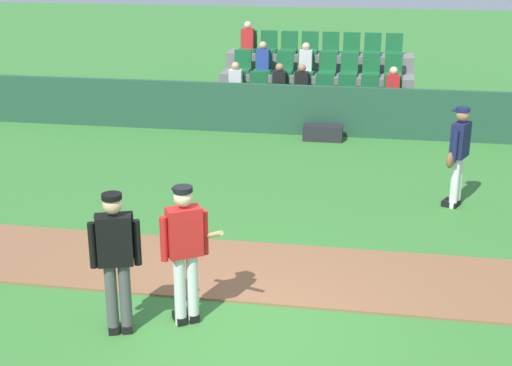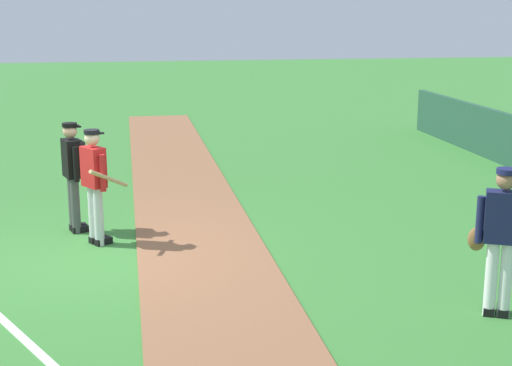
# 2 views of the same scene
# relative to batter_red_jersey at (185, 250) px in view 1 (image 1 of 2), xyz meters

# --- Properties ---
(ground_plane) EXTENTS (80.00, 80.00, 0.00)m
(ground_plane) POSITION_rel_batter_red_jersey_xyz_m (0.55, -0.04, -0.97)
(ground_plane) COLOR #387A33
(infield_dirt_path) EXTENTS (28.00, 1.90, 0.03)m
(infield_dirt_path) POSITION_rel_batter_red_jersey_xyz_m (0.55, 1.53, -0.95)
(infield_dirt_path) COLOR brown
(infield_dirt_path) RESTS_ON ground
(dugout_fence) EXTENTS (20.00, 0.16, 1.17)m
(dugout_fence) POSITION_rel_batter_red_jersey_xyz_m (0.55, 8.99, -0.38)
(dugout_fence) COLOR #234C38
(dugout_fence) RESTS_ON ground
(stadium_bleachers) EXTENTS (5.00, 2.95, 2.30)m
(stadium_bleachers) POSITION_rel_batter_red_jersey_xyz_m (0.53, 10.85, -0.34)
(stadium_bleachers) COLOR slate
(stadium_bleachers) RESTS_ON ground
(batter_red_jersey) EXTENTS (0.73, 0.70, 1.76)m
(batter_red_jersey) POSITION_rel_batter_red_jersey_xyz_m (0.00, 0.00, 0.00)
(batter_red_jersey) COLOR silver
(batter_red_jersey) RESTS_ON ground
(umpire_home_plate) EXTENTS (0.56, 0.40, 1.76)m
(umpire_home_plate) POSITION_rel_batter_red_jersey_xyz_m (-0.73, -0.35, 0.03)
(umpire_home_plate) COLOR #4C4C4C
(umpire_home_plate) RESTS_ON ground
(runner_navy_jersey) EXTENTS (0.44, 0.61, 1.76)m
(runner_navy_jersey) POSITION_rel_batter_red_jersey_xyz_m (3.55, 4.65, -0.01)
(runner_navy_jersey) COLOR white
(runner_navy_jersey) RESTS_ON ground
(equipment_bag) EXTENTS (0.90, 0.36, 0.36)m
(equipment_bag) POSITION_rel_batter_red_jersey_xyz_m (0.94, 8.54, -0.79)
(equipment_bag) COLOR #232328
(equipment_bag) RESTS_ON ground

